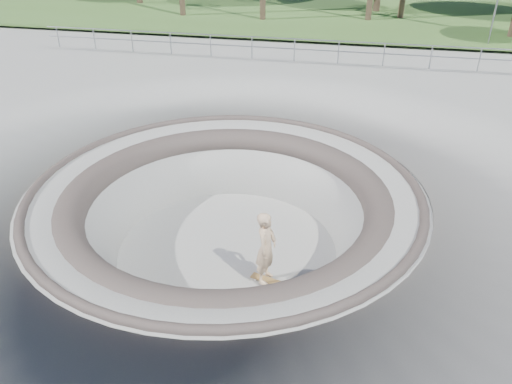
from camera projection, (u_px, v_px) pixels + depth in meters
ground at (226, 189)px, 13.00m from camera, size 180.00×180.00×0.00m
skate_bowl at (228, 246)px, 13.91m from camera, size 14.00×14.00×4.10m
distant_hills at (373, 26)px, 64.21m from camera, size 103.20×45.00×28.60m
safety_railing at (294, 50)px, 22.81m from camera, size 25.00×0.06×1.03m
skateboard at (266, 280)px, 12.66m from camera, size 0.83×0.43×0.08m
skater at (266, 248)px, 12.17m from camera, size 0.58×0.78×1.95m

